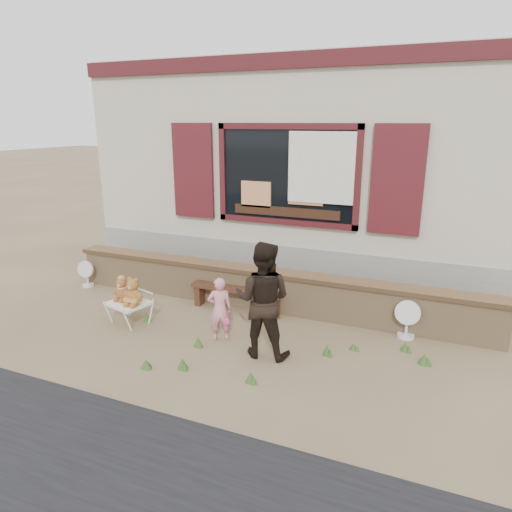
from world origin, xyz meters
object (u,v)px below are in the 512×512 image
at_px(folding_chair, 129,304).
at_px(teddy_bear_right, 134,291).
at_px(bench, 237,293).
at_px(adult, 263,300).
at_px(child, 220,309).
at_px(teddy_bear_left, 122,288).

distance_m(folding_chair, teddy_bear_right, 0.28).
height_order(bench, adult, adult).
xyz_separation_m(bench, adult, (0.92, -1.22, 0.48)).
distance_m(bench, teddy_bear_right, 1.63).
bearing_deg(folding_chair, child, 17.53).
height_order(bench, teddy_bear_left, teddy_bear_left).
distance_m(teddy_bear_left, teddy_bear_right, 0.28).
relative_size(teddy_bear_left, child, 0.41).
bearing_deg(child, teddy_bear_right, -22.21).
distance_m(teddy_bear_right, adult, 2.08).
relative_size(folding_chair, child, 0.73).
bearing_deg(teddy_bear_right, teddy_bear_left, 180.00).
bearing_deg(bench, child, -78.90).
xyz_separation_m(bench, teddy_bear_right, (-1.15, -1.13, 0.27)).
height_order(folding_chair, teddy_bear_left, teddy_bear_left).
xyz_separation_m(folding_chair, adult, (2.20, -0.12, 0.45)).
distance_m(bench, adult, 1.60).
xyz_separation_m(teddy_bear_left, adult, (2.34, -0.16, 0.24)).
distance_m(child, adult, 0.78).
bearing_deg(folding_chair, teddy_bear_right, -0.00).
xyz_separation_m(teddy_bear_right, child, (1.37, 0.07, -0.10)).
relative_size(folding_chair, teddy_bear_right, 1.56).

